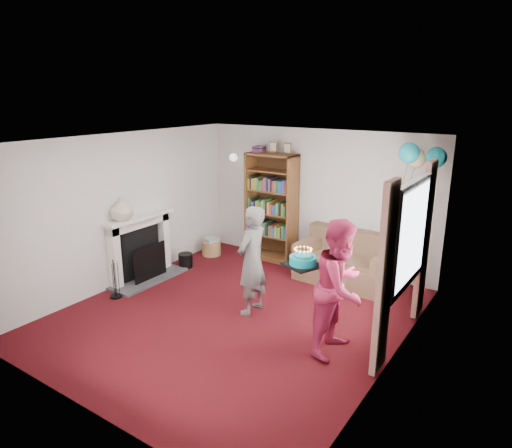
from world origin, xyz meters
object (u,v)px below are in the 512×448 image
Objects in this scene: bookcase at (272,208)px; sofa at (347,263)px; person_striped at (252,261)px; birthday_cake at (303,260)px; person_magenta at (341,287)px.

bookcase is 1.80m from sofa.
person_striped is at bearing -65.24° from bookcase.
birthday_cake is at bearing 70.71° from person_striped.
person_magenta reaches higher than person_striped.
person_striped is (-0.69, -1.85, 0.47)m from sofa.
person_magenta is at bearing -43.92° from bookcase.
birthday_cake is (-0.47, -0.10, 0.27)m from person_magenta.
person_striped reaches higher than sofa.
person_magenta is at bearing -67.30° from sofa.
person_magenta is (0.78, -2.11, 0.53)m from sofa.
person_striped is 3.98× the size of birthday_cake.
person_striped is 1.50m from person_magenta.
sofa is at bearing 159.67° from person_striped.
bookcase is 1.32× the size of person_magenta.
birthday_cake is at bearing 103.94° from person_magenta.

